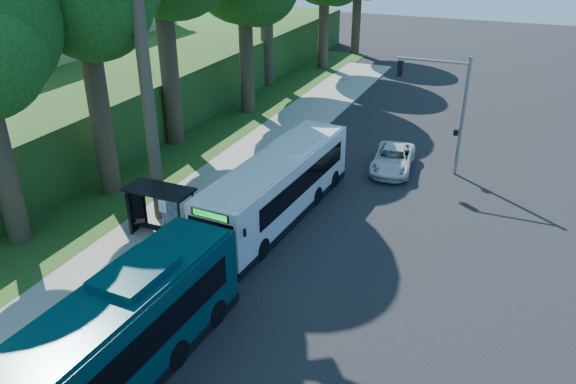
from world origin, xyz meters
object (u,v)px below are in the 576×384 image
at_px(white_bus, 279,185).
at_px(teal_bus, 100,353).
at_px(bus_shelter, 158,201).
at_px(pickup, 393,159).

bearing_deg(white_bus, teal_bus, -86.85).
bearing_deg(bus_shelter, white_bus, 41.54).
distance_m(bus_shelter, pickup, 14.74).
distance_m(bus_shelter, white_bus, 6.01).
bearing_deg(pickup, teal_bus, -106.43).
height_order(bus_shelter, pickup, bus_shelter).
distance_m(teal_bus, pickup, 21.76).
bearing_deg(pickup, white_bus, -121.78).
xyz_separation_m(white_bus, pickup, (3.96, 8.05, -1.05)).
height_order(bus_shelter, white_bus, white_bus).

